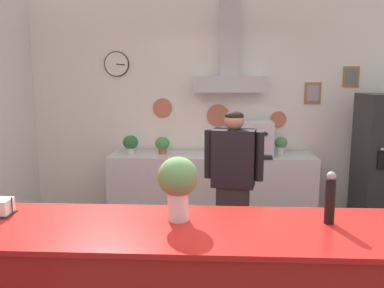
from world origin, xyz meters
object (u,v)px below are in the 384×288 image
at_px(shop_worker, 233,191).
at_px(potted_sage, 131,143).
at_px(basil_vase, 178,184).
at_px(pepper_grinder, 330,198).
at_px(potted_basil, 162,144).
at_px(potted_rosemary, 281,144).
at_px(napkin_holder, 1,208).
at_px(espresso_machine, 251,139).

xyz_separation_m(shop_worker, potted_sage, (-1.22, 1.39, 0.20)).
relative_size(basil_vase, pepper_grinder, 1.24).
distance_m(shop_worker, basil_vase, 1.41).
bearing_deg(shop_worker, potted_basil, -48.92).
relative_size(potted_rosemary, pepper_grinder, 0.73).
xyz_separation_m(potted_sage, pepper_grinder, (1.70, -2.69, 0.14)).
distance_m(pepper_grinder, napkin_holder, 1.97).
distance_m(espresso_machine, napkin_holder, 3.17).
height_order(pepper_grinder, napkin_holder, pepper_grinder).
xyz_separation_m(potted_rosemary, pepper_grinder, (-0.18, -2.72, 0.15)).
bearing_deg(potted_basil, pepper_grinder, -64.44).
distance_m(potted_rosemary, napkin_holder, 3.43).
bearing_deg(potted_rosemary, shop_worker, -115.02).
bearing_deg(potted_sage, basil_vase, -72.85).
bearing_deg(potted_basil, espresso_machine, -2.11).
relative_size(basil_vase, napkin_holder, 2.49).
distance_m(potted_rosemary, basil_vase, 2.91).
bearing_deg(potted_sage, potted_basil, 4.16).
xyz_separation_m(espresso_machine, potted_sage, (-1.50, 0.01, -0.07)).
height_order(shop_worker, basil_vase, shop_worker).
height_order(potted_sage, potted_basil, potted_sage).
bearing_deg(shop_worker, napkin_holder, 51.20).
bearing_deg(basil_vase, espresso_machine, 75.79).
bearing_deg(pepper_grinder, basil_vase, 179.08).
distance_m(potted_rosemary, potted_basil, 1.48).
xyz_separation_m(espresso_machine, basil_vase, (-0.68, -2.67, 0.14)).
xyz_separation_m(espresso_machine, napkin_holder, (-1.77, -2.63, -0.04)).
xyz_separation_m(potted_sage, napkin_holder, (-0.27, -2.64, 0.04)).
distance_m(basil_vase, pepper_grinder, 0.88).
bearing_deg(pepper_grinder, potted_sage, 122.26).
distance_m(potted_basil, napkin_holder, 2.75).
height_order(espresso_machine, napkin_holder, espresso_machine).
relative_size(potted_rosemary, basil_vase, 0.59).
xyz_separation_m(basil_vase, pepper_grinder, (0.87, -0.01, -0.07)).
height_order(potted_sage, basil_vase, basil_vase).
bearing_deg(pepper_grinder, espresso_machine, 94.21).
xyz_separation_m(shop_worker, basil_vase, (-0.39, -1.29, 0.42)).
xyz_separation_m(basil_vase, napkin_holder, (-1.09, 0.04, -0.18)).
xyz_separation_m(pepper_grinder, napkin_holder, (-1.97, 0.05, -0.11)).
bearing_deg(potted_rosemary, potted_sage, -179.12).
relative_size(espresso_machine, basil_vase, 1.37).
height_order(potted_rosemary, pepper_grinder, pepper_grinder).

